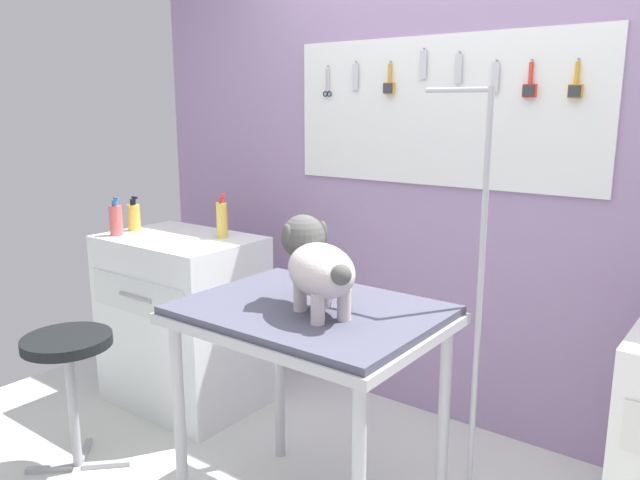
{
  "coord_description": "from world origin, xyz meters",
  "views": [
    {
      "loc": [
        1.23,
        -1.48,
        1.58
      ],
      "look_at": [
        -0.01,
        0.17,
        1.13
      ],
      "focal_mm": 34.64,
      "sensor_mm": 36.0,
      "label": 1
    }
  ],
  "objects_px": {
    "dog": "(316,263)",
    "counter_left": "(183,320)",
    "pump_bottle_white": "(222,219)",
    "grooming_arm": "(475,334)",
    "stool": "(69,360)",
    "grooming_table": "(311,331)"
  },
  "relations": [
    {
      "from": "grooming_table",
      "to": "grooming_arm",
      "type": "height_order",
      "value": "grooming_arm"
    },
    {
      "from": "grooming_arm",
      "to": "stool",
      "type": "distance_m",
      "value": 1.69
    },
    {
      "from": "dog",
      "to": "pump_bottle_white",
      "type": "distance_m",
      "value": 1.16
    },
    {
      "from": "dog",
      "to": "pump_bottle_white",
      "type": "height_order",
      "value": "dog"
    },
    {
      "from": "grooming_table",
      "to": "pump_bottle_white",
      "type": "distance_m",
      "value": 1.13
    },
    {
      "from": "counter_left",
      "to": "stool",
      "type": "relative_size",
      "value": 1.46
    },
    {
      "from": "grooming_table",
      "to": "grooming_arm",
      "type": "xyz_separation_m",
      "value": [
        0.47,
        0.37,
        -0.02
      ]
    },
    {
      "from": "dog",
      "to": "pump_bottle_white",
      "type": "xyz_separation_m",
      "value": [
        -1.02,
        0.55,
        -0.04
      ]
    },
    {
      "from": "grooming_arm",
      "to": "dog",
      "type": "xyz_separation_m",
      "value": [
        -0.43,
        -0.4,
        0.28
      ]
    },
    {
      "from": "grooming_arm",
      "to": "pump_bottle_white",
      "type": "relative_size",
      "value": 7.23
    },
    {
      "from": "grooming_table",
      "to": "stool",
      "type": "relative_size",
      "value": 1.47
    },
    {
      "from": "dog",
      "to": "counter_left",
      "type": "xyz_separation_m",
      "value": [
        -1.22,
        0.43,
        -0.59
      ]
    },
    {
      "from": "dog",
      "to": "stool",
      "type": "relative_size",
      "value": 0.69
    },
    {
      "from": "grooming_table",
      "to": "grooming_arm",
      "type": "relative_size",
      "value": 0.56
    },
    {
      "from": "grooming_arm",
      "to": "counter_left",
      "type": "relative_size",
      "value": 1.8
    },
    {
      "from": "pump_bottle_white",
      "to": "dog",
      "type": "bearing_deg",
      "value": -28.29
    },
    {
      "from": "counter_left",
      "to": "stool",
      "type": "xyz_separation_m",
      "value": [
        0.13,
        -0.74,
        0.06
      ]
    },
    {
      "from": "counter_left",
      "to": "dog",
      "type": "bearing_deg",
      "value": -19.41
    },
    {
      "from": "counter_left",
      "to": "pump_bottle_white",
      "type": "distance_m",
      "value": 0.6
    },
    {
      "from": "grooming_arm",
      "to": "pump_bottle_white",
      "type": "distance_m",
      "value": 1.47
    },
    {
      "from": "grooming_arm",
      "to": "dog",
      "type": "relative_size",
      "value": 3.82
    },
    {
      "from": "grooming_table",
      "to": "pump_bottle_white",
      "type": "relative_size",
      "value": 4.06
    }
  ]
}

